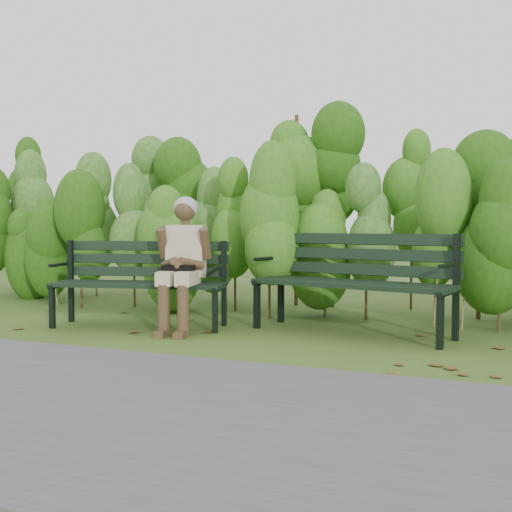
% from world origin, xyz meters
% --- Properties ---
extents(ground, '(80.00, 80.00, 0.00)m').
position_xyz_m(ground, '(0.00, 0.00, 0.00)').
color(ground, '#354814').
extents(footpath, '(60.00, 2.50, 0.01)m').
position_xyz_m(footpath, '(0.00, -2.20, 0.01)').
color(footpath, '#474749').
rests_on(footpath, ground).
extents(hedge_band, '(11.04, 1.67, 2.42)m').
position_xyz_m(hedge_band, '(0.00, 1.86, 1.26)').
color(hedge_band, '#47381E').
rests_on(hedge_band, ground).
extents(leaf_litter, '(5.78, 2.22, 0.01)m').
position_xyz_m(leaf_litter, '(0.51, -0.12, 0.00)').
color(leaf_litter, brown).
rests_on(leaf_litter, ground).
extents(bench_left, '(1.86, 0.96, 0.89)m').
position_xyz_m(bench_left, '(-1.24, 0.25, 0.52)').
color(bench_left, black).
rests_on(bench_left, ground).
extents(bench_right, '(2.04, 1.03, 0.98)m').
position_xyz_m(bench_right, '(0.92, 0.68, 0.58)').
color(bench_right, black).
rests_on(bench_right, ground).
extents(seated_woman, '(0.57, 0.84, 1.34)m').
position_xyz_m(seated_woman, '(-0.72, 0.18, 0.75)').
color(seated_woman, tan).
rests_on(seated_woman, ground).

